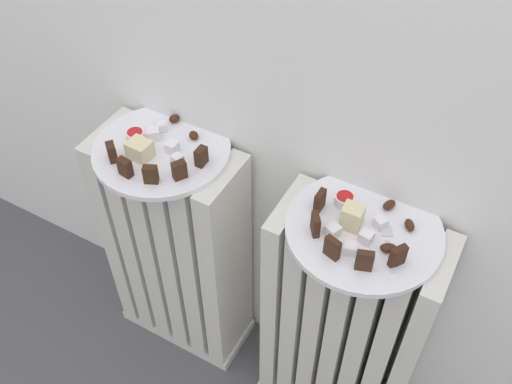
% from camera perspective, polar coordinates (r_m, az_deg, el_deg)
% --- Properties ---
extents(radiator_left, '(0.35, 0.16, 0.67)m').
position_cam_1_polar(radiator_left, '(1.46, -7.77, -5.94)').
color(radiator_left, silver).
rests_on(radiator_left, ground_plane).
extents(radiator_right, '(0.35, 0.16, 0.67)m').
position_cam_1_polar(radiator_right, '(1.34, 8.67, -13.30)').
color(radiator_right, silver).
rests_on(radiator_right, ground_plane).
extents(plate_left, '(0.29, 0.29, 0.01)m').
position_cam_1_polar(plate_left, '(1.21, -9.38, 4.18)').
color(plate_left, white).
rests_on(plate_left, radiator_left).
extents(plate_right, '(0.29, 0.29, 0.01)m').
position_cam_1_polar(plate_right, '(1.06, 10.71, -3.72)').
color(plate_right, white).
rests_on(plate_right, radiator_right).
extents(dark_cake_slice_left_0, '(0.03, 0.03, 0.04)m').
position_cam_1_polar(dark_cake_slice_left_0, '(1.19, -14.18, 3.87)').
color(dark_cake_slice_left_0, '#382114').
rests_on(dark_cake_slice_left_0, plate_left).
extents(dark_cake_slice_left_1, '(0.03, 0.02, 0.04)m').
position_cam_1_polar(dark_cake_slice_left_1, '(1.15, -12.92, 2.40)').
color(dark_cake_slice_left_1, '#382114').
rests_on(dark_cake_slice_left_1, plate_left).
extents(dark_cake_slice_left_2, '(0.03, 0.03, 0.04)m').
position_cam_1_polar(dark_cake_slice_left_2, '(1.12, -10.46, 1.74)').
color(dark_cake_slice_left_2, '#382114').
rests_on(dark_cake_slice_left_2, plate_left).
extents(dark_cake_slice_left_3, '(0.03, 0.03, 0.04)m').
position_cam_1_polar(dark_cake_slice_left_3, '(1.12, -7.64, 2.17)').
color(dark_cake_slice_left_3, '#382114').
rests_on(dark_cake_slice_left_3, plate_left).
extents(dark_cake_slice_left_4, '(0.02, 0.03, 0.04)m').
position_cam_1_polar(dark_cake_slice_left_4, '(1.15, -5.48, 3.54)').
color(dark_cake_slice_left_4, '#382114').
rests_on(dark_cake_slice_left_4, plate_left).
extents(marble_cake_slice_left_0, '(0.05, 0.04, 0.04)m').
position_cam_1_polar(marble_cake_slice_left_0, '(1.18, -11.49, 4.18)').
color(marble_cake_slice_left_0, beige).
rests_on(marble_cake_slice_left_0, plate_left).
extents(turkish_delight_left_0, '(0.03, 0.03, 0.02)m').
position_cam_1_polar(turkish_delight_left_0, '(1.25, -9.36, 6.45)').
color(turkish_delight_left_0, white).
rests_on(turkish_delight_left_0, plate_left).
extents(turkish_delight_left_1, '(0.02, 0.02, 0.02)m').
position_cam_1_polar(turkish_delight_left_1, '(1.16, -7.85, 3.23)').
color(turkish_delight_left_1, white).
rests_on(turkish_delight_left_1, plate_left).
extents(turkish_delight_left_2, '(0.02, 0.02, 0.02)m').
position_cam_1_polar(turkish_delight_left_2, '(1.19, -8.37, 4.44)').
color(turkish_delight_left_2, white).
rests_on(turkish_delight_left_2, plate_left).
extents(turkish_delight_left_3, '(0.03, 0.03, 0.02)m').
position_cam_1_polar(turkish_delight_left_3, '(1.23, -10.14, 5.71)').
color(turkish_delight_left_3, white).
rests_on(turkish_delight_left_3, plate_left).
extents(medjool_date_left_0, '(0.03, 0.03, 0.02)m').
position_cam_1_polar(medjool_date_left_0, '(1.22, -6.23, 5.64)').
color(medjool_date_left_0, '#3D1E0F').
rests_on(medjool_date_left_0, plate_left).
extents(medjool_date_left_1, '(0.03, 0.03, 0.02)m').
position_cam_1_polar(medjool_date_left_1, '(1.26, -8.15, 7.25)').
color(medjool_date_left_1, '#3D1E0F').
rests_on(medjool_date_left_1, plate_left).
extents(jam_bowl_left, '(0.04, 0.04, 0.02)m').
position_cam_1_polar(jam_bowl_left, '(1.23, -11.93, 5.56)').
color(jam_bowl_left, white).
rests_on(jam_bowl_left, plate_left).
extents(dark_cake_slice_right_0, '(0.01, 0.03, 0.04)m').
position_cam_1_polar(dark_cake_slice_right_0, '(1.06, 6.37, -0.89)').
color(dark_cake_slice_right_0, '#382114').
rests_on(dark_cake_slice_right_0, plate_right).
extents(dark_cake_slice_right_1, '(0.03, 0.03, 0.04)m').
position_cam_1_polar(dark_cake_slice_right_1, '(1.02, 5.95, -3.23)').
color(dark_cake_slice_right_1, '#382114').
rests_on(dark_cake_slice_right_1, plate_right).
extents(dark_cake_slice_right_2, '(0.03, 0.02, 0.04)m').
position_cam_1_polar(dark_cake_slice_right_2, '(0.99, 7.61, -5.54)').
color(dark_cake_slice_right_2, '#382114').
rests_on(dark_cake_slice_right_2, plate_right).
extents(dark_cake_slice_right_3, '(0.03, 0.02, 0.04)m').
position_cam_1_polar(dark_cake_slice_right_3, '(0.98, 10.76, -6.74)').
color(dark_cake_slice_right_3, '#382114').
rests_on(dark_cake_slice_right_3, plate_right).
extents(dark_cake_slice_right_4, '(0.03, 0.03, 0.04)m').
position_cam_1_polar(dark_cake_slice_right_4, '(1.00, 13.95, -6.22)').
color(dark_cake_slice_right_4, '#382114').
rests_on(dark_cake_slice_right_4, plate_right).
extents(marble_cake_slice_right_0, '(0.04, 0.04, 0.05)m').
position_cam_1_polar(marble_cake_slice_right_0, '(1.04, 9.55, -2.47)').
color(marble_cake_slice_right_0, beige).
rests_on(marble_cake_slice_right_0, plate_right).
extents(turkish_delight_right_0, '(0.03, 0.03, 0.02)m').
position_cam_1_polar(turkish_delight_right_0, '(1.01, 9.34, -5.58)').
color(turkish_delight_right_0, white).
rests_on(turkish_delight_right_0, plate_right).
extents(turkish_delight_right_1, '(0.03, 0.03, 0.02)m').
position_cam_1_polar(turkish_delight_right_1, '(1.03, 7.69, -3.86)').
color(turkish_delight_right_1, white).
rests_on(turkish_delight_right_1, plate_right).
extents(turkish_delight_right_2, '(0.03, 0.03, 0.02)m').
position_cam_1_polar(turkish_delight_right_2, '(1.03, 10.92, -4.43)').
color(turkish_delight_right_2, white).
rests_on(turkish_delight_right_2, plate_right).
extents(turkish_delight_right_3, '(0.03, 0.03, 0.02)m').
position_cam_1_polar(turkish_delight_right_3, '(1.06, 12.29, -3.02)').
color(turkish_delight_right_3, white).
rests_on(turkish_delight_right_3, plate_right).
extents(medjool_date_right_0, '(0.04, 0.03, 0.01)m').
position_cam_1_polar(medjool_date_right_0, '(1.03, 13.06, -5.46)').
color(medjool_date_right_0, '#3D1E0F').
rests_on(medjool_date_right_0, plate_right).
extents(medjool_date_right_1, '(0.03, 0.03, 0.02)m').
position_cam_1_polar(medjool_date_right_1, '(1.07, 15.05, -3.20)').
color(medjool_date_right_1, '#3D1E0F').
rests_on(medjool_date_right_1, plate_right).
extents(medjool_date_right_2, '(0.03, 0.03, 0.02)m').
position_cam_1_polar(medjool_date_right_2, '(1.09, 13.13, -1.26)').
color(medjool_date_right_2, '#3D1E0F').
rests_on(medjool_date_right_2, plate_right).
extents(jam_bowl_right, '(0.04, 0.04, 0.02)m').
position_cam_1_polar(jam_bowl_right, '(1.08, 8.81, -0.74)').
color(jam_bowl_right, white).
rests_on(jam_bowl_right, plate_right).
extents(fork, '(0.06, 0.10, 0.00)m').
position_cam_1_polar(fork, '(1.04, 13.08, -5.23)').
color(fork, silver).
rests_on(fork, plate_right).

